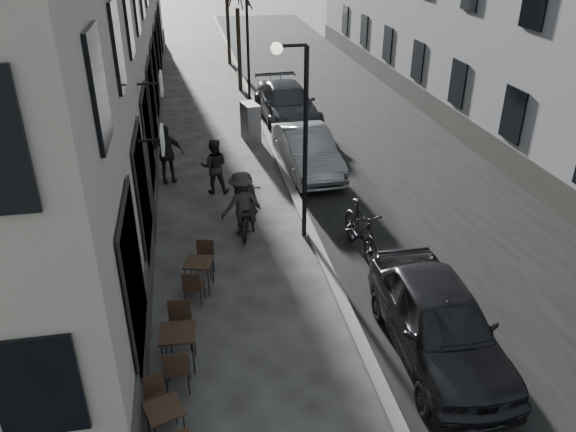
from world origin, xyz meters
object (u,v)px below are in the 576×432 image
object	(u,v)px
streetlamp_near	(299,123)
bistro_set_c	(199,272)
pedestrian_near	(214,166)
pedestrian_mid	(241,204)
car_near	(439,321)
car_mid	(307,151)
car_far	(287,104)
streetlamp_far	(244,36)
utility_cabinet	(251,122)
bistro_set_b	(179,345)
moped	(361,230)
bicycle	(247,213)
bistro_set_a	(165,420)
pedestrian_far	(166,154)

from	to	relation	value
streetlamp_near	bistro_set_c	xyz separation A→B (m)	(-2.68, -2.01, -2.71)
pedestrian_near	pedestrian_mid	world-z (taller)	pedestrian_mid
car_near	car_mid	size ratio (longest dim) A/B	1.01
car_mid	bistro_set_c	bearing A→B (deg)	-124.44
car_mid	car_far	bearing A→B (deg)	83.79
bistro_set_c	pedestrian_mid	size ratio (longest dim) A/B	0.86
streetlamp_far	pedestrian_near	bearing A→B (deg)	-102.64
streetlamp_far	utility_cabinet	distance (m)	4.94
bistro_set_b	moped	xyz separation A→B (m)	(4.54, 3.32, 0.18)
bicycle	car_far	xyz separation A→B (m)	(2.76, 9.10, 0.24)
pedestrian_near	moped	world-z (taller)	pedestrian_near
bicycle	pedestrian_near	distance (m)	2.73
bistro_set_c	pedestrian_mid	world-z (taller)	pedestrian_mid
bistro_set_b	bicycle	world-z (taller)	bicycle
pedestrian_mid	car_far	xyz separation A→B (m)	(2.90, 9.25, -0.13)
car_near	pedestrian_mid	bearing A→B (deg)	122.20
car_near	streetlamp_far	bearing A→B (deg)	97.56
streetlamp_far	car_mid	bearing A→B (deg)	-81.32
bistro_set_a	bistro_set_c	world-z (taller)	bistro_set_c
bistro_set_c	pedestrian_near	distance (m)	5.26
pedestrian_near	car_far	size ratio (longest dim) A/B	0.33
streetlamp_near	car_far	bearing A→B (deg)	81.39
pedestrian_near	car_far	bearing A→B (deg)	-110.88
bistro_set_a	utility_cabinet	distance (m)	14.23
pedestrian_mid	car_near	size ratio (longest dim) A/B	0.40
pedestrian_near	car_mid	world-z (taller)	pedestrian_near
bistro_set_b	pedestrian_near	bearing A→B (deg)	84.37
bistro_set_a	car_mid	bearing A→B (deg)	47.85
bicycle	car_far	distance (m)	9.51
utility_cabinet	car_mid	distance (m)	3.70
bistro_set_b	car_far	bearing A→B (deg)	75.07
pedestrian_far	moped	distance (m)	7.26
bicycle	car_near	distance (m)	6.34
streetlamp_near	pedestrian_near	xyz separation A→B (m)	(-1.98, 3.18, -2.30)
streetlamp_far	bistro_set_a	world-z (taller)	streetlamp_far
utility_cabinet	pedestrian_near	world-z (taller)	pedestrian_near
pedestrian_near	car_near	bearing A→B (deg)	121.53
streetlamp_near	bistro_set_b	size ratio (longest dim) A/B	3.12
streetlamp_near	car_far	world-z (taller)	streetlamp_near
bistro_set_a	bistro_set_c	xyz separation A→B (m)	(0.72, 4.16, 0.04)
pedestrian_far	car_far	bearing A→B (deg)	35.38
bicycle	car_near	xyz separation A→B (m)	(3.04, -5.56, 0.23)
bicycle	bistro_set_a	bearing A→B (deg)	84.85
pedestrian_mid	pedestrian_far	xyz separation A→B (m)	(-1.98, 3.87, 0.06)
streetlamp_far	pedestrian_near	xyz separation A→B (m)	(-1.98, -8.82, -2.30)
bicycle	pedestrian_mid	bearing A→B (deg)	58.09
streetlamp_far	bicycle	xyz separation A→B (m)	(-1.30, -11.44, -2.63)
pedestrian_near	pedestrian_mid	distance (m)	2.83
pedestrian_mid	car_mid	xyz separation A→B (m)	(2.62, 3.91, -0.17)
utility_cabinet	car_far	bearing A→B (deg)	35.56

